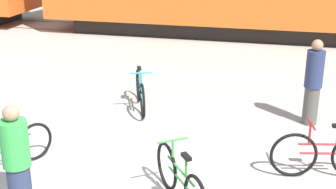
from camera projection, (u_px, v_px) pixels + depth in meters
rail_near at (217, 38)px, 16.45m from camera, size 52.29×0.07×0.01m
rail_far at (222, 30)px, 17.76m from camera, size 52.29×0.07×0.01m
bicycle_green at (180, 181)px, 6.55m from camera, size 1.07×1.46×0.91m
bicycle_maroon at (324, 154)px, 7.30m from camera, size 1.68×0.49×0.93m
bicycle_blue at (5, 151)px, 7.49m from camera, size 0.89×1.54×0.82m
bicycle_teal at (140, 92)px, 10.05m from camera, size 0.70×1.64×0.91m
person_in_green at (17, 160)px, 6.31m from camera, size 0.38×0.38×1.57m
person_in_navy at (313, 83)px, 9.13m from camera, size 0.35×0.35×1.73m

